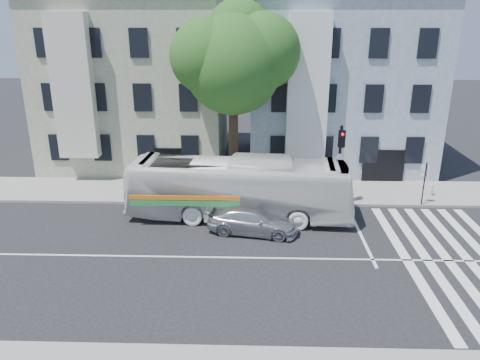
{
  "coord_description": "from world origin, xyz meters",
  "views": [
    {
      "loc": [
        1.19,
        -18.36,
        10.22
      ],
      "look_at": [
        0.54,
        3.55,
        2.4
      ],
      "focal_mm": 35.0,
      "sensor_mm": 36.0,
      "label": 1
    }
  ],
  "objects_px": {
    "bus": "(239,189)",
    "fire_hydrant": "(431,189)",
    "sedan": "(253,220)",
    "traffic_signal": "(340,156)"
  },
  "relations": [
    {
      "from": "traffic_signal",
      "to": "fire_hydrant",
      "type": "distance_m",
      "value": 6.44
    },
    {
      "from": "bus",
      "to": "fire_hydrant",
      "type": "xyz_separation_m",
      "value": [
        11.14,
        3.15,
        -1.11
      ]
    },
    {
      "from": "bus",
      "to": "fire_hydrant",
      "type": "bearing_deg",
      "value": -69.98
    },
    {
      "from": "sedan",
      "to": "traffic_signal",
      "type": "height_order",
      "value": "traffic_signal"
    },
    {
      "from": "traffic_signal",
      "to": "fire_hydrant",
      "type": "bearing_deg",
      "value": -8.72
    },
    {
      "from": "sedan",
      "to": "traffic_signal",
      "type": "distance_m",
      "value": 6.21
    },
    {
      "from": "sedan",
      "to": "traffic_signal",
      "type": "xyz_separation_m",
      "value": [
        4.67,
        3.34,
        2.34
      ]
    },
    {
      "from": "sedan",
      "to": "fire_hydrant",
      "type": "height_order",
      "value": "sedan"
    },
    {
      "from": "bus",
      "to": "sedan",
      "type": "bearing_deg",
      "value": -153.45
    },
    {
      "from": "sedan",
      "to": "fire_hydrant",
      "type": "xyz_separation_m",
      "value": [
        10.41,
        4.92,
        -0.13
      ]
    }
  ]
}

